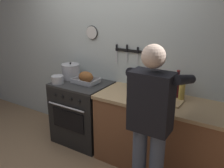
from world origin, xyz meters
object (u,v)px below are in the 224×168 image
at_px(stove, 83,112).
at_px(bottle_cooking_oil, 182,91).
at_px(saucepan, 58,80).
at_px(person_cook, 151,120).
at_px(stock_pot, 71,71).
at_px(bottle_hot_sauce, 152,91).
at_px(cutting_board, 166,101).
at_px(bottle_wine_red, 177,86).
at_px(bottle_dish_soap, 131,79).
at_px(roasting_pan, 86,78).
at_px(bottle_vinegar, 157,90).

height_order(stove, bottle_cooking_oil, bottle_cooking_oil).
distance_m(saucepan, bottle_cooking_oil, 1.67).
relative_size(person_cook, stock_pot, 6.32).
relative_size(saucepan, bottle_hot_sauce, 1.06).
bearing_deg(cutting_board, person_cook, -83.18).
bearing_deg(stock_pot, bottle_wine_red, 3.98).
xyz_separation_m(cutting_board, bottle_wine_red, (0.05, 0.21, 0.13)).
relative_size(stock_pot, saucepan, 1.58).
bearing_deg(bottle_cooking_oil, person_cook, -94.77).
bearing_deg(bottle_wine_red, bottle_dish_soap, 177.84).
bearing_deg(bottle_hot_sauce, cutting_board, -21.80).
bearing_deg(stove, saucepan, -143.87).
bearing_deg(saucepan, cutting_board, 6.60).
bearing_deg(bottle_dish_soap, bottle_cooking_oil, -8.54).
height_order(stock_pot, cutting_board, stock_pot).
relative_size(person_cook, cutting_board, 4.61).
relative_size(roasting_pan, cutting_board, 0.98).
distance_m(bottle_wine_red, bottle_dish_soap, 0.64).
distance_m(bottle_hot_sauce, bottle_wine_red, 0.31).
xyz_separation_m(roasting_pan, cutting_board, (1.19, -0.05, -0.06)).
distance_m(roasting_pan, cutting_board, 1.19).
xyz_separation_m(stove, bottle_vinegar, (1.10, 0.03, 0.55)).
bearing_deg(stock_pot, cutting_board, -3.80).
relative_size(person_cook, bottle_wine_red, 5.03).
height_order(person_cook, bottle_wine_red, person_cook).
bearing_deg(saucepan, bottle_cooking_oil, 10.30).
relative_size(cutting_board, bottle_cooking_oil, 1.29).
relative_size(person_cook, bottle_vinegar, 6.68).
bearing_deg(stock_pot, bottle_dish_soap, 8.17).
relative_size(saucepan, bottle_vinegar, 0.67).
bearing_deg(saucepan, bottle_wine_red, 13.76).
relative_size(stock_pot, bottle_hot_sauce, 1.68).
xyz_separation_m(stock_pot, bottle_hot_sauce, (1.28, -0.01, -0.04)).
height_order(person_cook, cutting_board, person_cook).
distance_m(stock_pot, bottle_hot_sauce, 1.28).
relative_size(stove, saucepan, 5.40).
bearing_deg(bottle_cooking_oil, stock_pot, -179.15).
distance_m(roasting_pan, bottle_vinegar, 1.04).
bearing_deg(bottle_hot_sauce, stove, -176.04).
distance_m(roasting_pan, bottle_hot_sauce, 0.97).
xyz_separation_m(stock_pot, bottle_dish_soap, (0.92, 0.13, -0.00)).
bearing_deg(roasting_pan, bottle_dish_soap, 16.95).
bearing_deg(bottle_vinegar, bottle_dish_soap, 157.84).
height_order(roasting_pan, bottle_cooking_oil, bottle_cooking_oil).
height_order(roasting_pan, bottle_dish_soap, bottle_dish_soap).
bearing_deg(person_cook, bottle_vinegar, 31.10).
distance_m(stock_pot, bottle_dish_soap, 0.93).
xyz_separation_m(bottle_wine_red, bottle_dish_soap, (-0.63, 0.02, -0.03)).
bearing_deg(bottle_hot_sauce, bottle_wine_red, 23.77).
height_order(stove, bottle_hot_sauce, bottle_hot_sauce).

